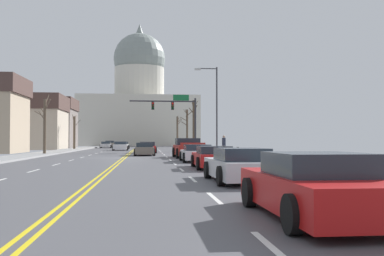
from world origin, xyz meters
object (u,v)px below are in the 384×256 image
Objects in this scene: sedan_near_03 at (197,153)px; sedan_oncoming_00 at (121,146)px; sedan_near_05 at (239,166)px; sedan_near_06 at (316,187)px; bicycle_parked at (237,154)px; sedan_oncoming_03 at (110,144)px; street_lamp_right at (214,103)px; sedan_oncoming_01 at (123,145)px; sedan_oncoming_02 at (106,145)px; sedan_near_00 at (148,148)px; sedan_near_01 at (145,149)px; pickup_truck_near_02 at (188,149)px; sedan_near_04 at (213,158)px; pedestrian_00 at (224,144)px; signal_gantry at (177,111)px.

sedan_near_03 is 1.02× the size of sedan_oncoming_00.
sedan_near_06 is at bearing -90.23° from sedan_near_05.
bicycle_parked is (3.04, 14.88, -0.08)m from sedan_near_05.
sedan_oncoming_03 reaches higher than sedan_near_03.
street_lamp_right reaches higher than sedan_oncoming_03.
sedan_oncoming_01 reaches higher than sedan_oncoming_02.
sedan_oncoming_03 reaches higher than sedan_near_05.
street_lamp_right is 1.84× the size of sedan_near_00.
sedan_near_01 is 6.59m from pickup_truck_near_02.
pedestrian_00 reaches higher than sedan_near_04.
sedan_oncoming_01 is at bearing 97.18° from sedan_near_05.
pickup_truck_near_02 is at bearing 89.53° from sedan_near_06.
sedan_near_03 is 14.08m from sedan_near_05.
sedan_near_04 is 7.24m from sedan_near_05.
sedan_near_05 is (-2.93, -24.57, -4.28)m from street_lamp_right.
sedan_near_05 is 15.19m from bicycle_parked.
sedan_near_04 reaches higher than sedan_oncoming_01.
sedan_near_06 is 31.93m from pedestrian_00.
bicycle_parked is at bearing 69.56° from sedan_near_04.
sedan_oncoming_03 is (0.01, 8.16, 0.06)m from sedan_oncoming_02.
sedan_near_04 is (-0.00, -13.41, -0.17)m from pickup_truck_near_02.
bicycle_parked is (13.39, -48.63, -0.05)m from sedan_oncoming_02.
sedan_oncoming_03 is (-10.46, 57.60, 0.04)m from sedan_near_03.
signal_gantry is at bearing 89.67° from sedan_near_04.
sedan_near_04 reaches higher than bicycle_parked.
sedan_oncoming_00 is at bearing 102.26° from sedan_near_03.
pedestrian_00 is 9.79m from bicycle_parked.
bicycle_parked is (2.85, -5.76, -0.24)m from pickup_truck_near_02.
sedan_near_00 is 26.26m from sedan_near_04.
sedan_oncoming_03 reaches higher than sedan_near_01.
sedan_near_00 is 39.06m from sedan_oncoming_03.
sedan_oncoming_03 reaches higher than sedan_oncoming_02.
signal_gantry is 0.99× the size of street_lamp_right.
bicycle_parked is (2.93, 0.81, -0.07)m from sedan_near_03.
bicycle_parked is (6.44, -11.28, -0.07)m from sedan_near_01.
sedan_near_03 is at bearing -164.63° from bicycle_parked.
sedan_oncoming_00 reaches higher than sedan_near_01.
bicycle_parked is (2.68, -22.10, -4.41)m from signal_gantry.
sedan_oncoming_02 is (-3.59, 17.81, -0.04)m from sedan_oncoming_00.
street_lamp_right is at bearing 90.70° from bicycle_parked.
sedan_oncoming_01 reaches higher than bicycle_parked.
signal_gantry is 1.41× the size of pickup_truck_near_02.
sedan_near_03 is 1.02× the size of sedan_oncoming_02.
signal_gantry is at bearing 89.43° from sedan_near_05.
sedan_oncoming_00 is (-3.36, 19.54, 0.02)m from sedan_near_01.
sedan_near_05 reaches higher than sedan_near_01.
street_lamp_right is at bearing -177.21° from pedestrian_00.
sedan_near_04 is 1.07× the size of sedan_oncoming_01.
sedan_near_00 is 1.00× the size of sedan_oncoming_01.
pickup_truck_near_02 is 26.01m from sedan_oncoming_00.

